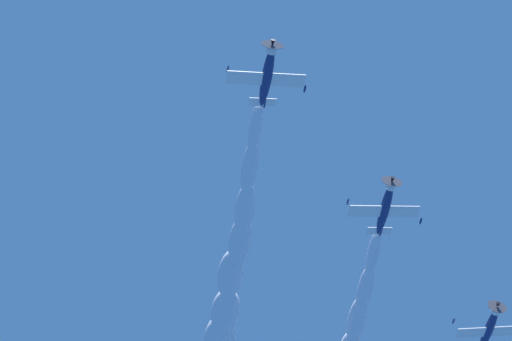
{
  "coord_description": "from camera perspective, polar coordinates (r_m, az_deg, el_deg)",
  "views": [
    {
      "loc": [
        -28.27,
        -15.43,
        1.51
      ],
      "look_at": [
        4.29,
        15.11,
        93.97
      ],
      "focal_mm": 63.96,
      "sensor_mm": 36.0,
      "label": 1
    }
  ],
  "objects": [
    {
      "name": "airplane_left_wingman",
      "position": [
        104.28,
        8.08,
        -2.28
      ],
      "size": [
        7.48,
        7.35,
        2.88
      ],
      "color": "navy"
    },
    {
      "name": "airplane_lead",
      "position": [
        96.01,
        0.71,
        6.03
      ],
      "size": [
        7.47,
        7.34,
        2.95
      ],
      "color": "navy"
    },
    {
      "name": "airplane_right_wingman",
      "position": [
        115.07,
        14.38,
        -9.52
      ],
      "size": [
        7.42,
        7.29,
        3.23
      ],
      "color": "navy"
    },
    {
      "name": "smoke_trail_lead",
      "position": [
        112.09,
        -1.85,
        -8.38
      ],
      "size": [
        28.14,
        34.31,
        5.92
      ],
      "color": "white"
    }
  ]
}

